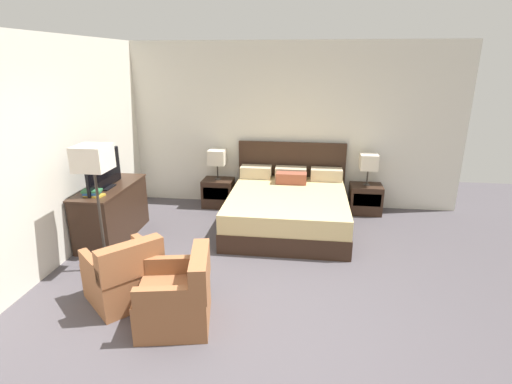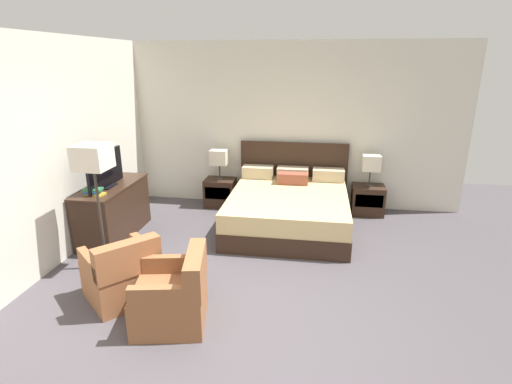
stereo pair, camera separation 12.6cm
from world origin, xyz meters
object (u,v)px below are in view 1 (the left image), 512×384
(bed, at_px, (288,207))
(dresser, at_px, (112,211))
(table_lamp_right, at_px, (369,162))
(floor_lamp, at_px, (93,165))
(tv, at_px, (104,171))
(armchair_by_window, at_px, (125,277))
(book_blue_cover, at_px, (92,193))
(armchair_companion, at_px, (178,298))
(nightstand_right, at_px, (365,199))
(book_small_top, at_px, (92,191))
(table_lamp_left, at_px, (217,157))
(nightstand_left, at_px, (218,193))
(book_red_cover, at_px, (94,195))

(bed, relative_size, dresser, 1.52)
(table_lamp_right, bearing_deg, floor_lamp, -144.68)
(dresser, bearing_deg, tv, -88.36)
(armchair_by_window, height_order, floor_lamp, floor_lamp)
(dresser, xyz_separation_m, book_blue_cover, (-0.01, -0.44, 0.43))
(armchair_by_window, xyz_separation_m, armchair_companion, (0.70, -0.31, 0.00))
(nightstand_right, height_order, dresser, dresser)
(armchair_by_window, bearing_deg, table_lamp_right, 46.33)
(nightstand_right, height_order, book_small_top, book_small_top)
(table_lamp_left, distance_m, armchair_companion, 3.43)
(table_lamp_right, bearing_deg, nightstand_left, -179.97)
(table_lamp_right, bearing_deg, armchair_companion, -123.37)
(book_blue_cover, relative_size, armchair_companion, 0.24)
(nightstand_right, relative_size, armchair_by_window, 0.55)
(table_lamp_left, distance_m, armchair_by_window, 3.13)
(table_lamp_right, bearing_deg, book_blue_cover, -152.88)
(armchair_by_window, bearing_deg, armchair_companion, -23.99)
(table_lamp_right, xyz_separation_m, book_blue_cover, (-3.82, -1.95, -0.06))
(armchair_companion, bearing_deg, armchair_by_window, 156.01)
(nightstand_left, distance_m, armchair_companion, 3.38)
(book_small_top, relative_size, armchair_by_window, 0.25)
(nightstand_right, height_order, floor_lamp, floor_lamp)
(tv, bearing_deg, nightstand_right, 22.84)
(book_red_cover, distance_m, book_blue_cover, 0.04)
(table_lamp_right, xyz_separation_m, armchair_by_window, (-2.91, -3.05, -0.61))
(tv, xyz_separation_m, armchair_companion, (1.59, -1.76, -0.75))
(bed, bearing_deg, armchair_companion, -109.58)
(nightstand_right, xyz_separation_m, table_lamp_right, (-0.00, 0.00, 0.65))
(dresser, bearing_deg, bed, 16.91)
(book_red_cover, bearing_deg, bed, 25.71)
(table_lamp_right, distance_m, dresser, 4.13)
(book_red_cover, bearing_deg, table_lamp_right, 27.29)
(nightstand_left, bearing_deg, armchair_companion, -83.96)
(table_lamp_left, relative_size, floor_lamp, 0.34)
(table_lamp_right, xyz_separation_m, book_small_top, (-3.81, -1.95, -0.03))
(tv, bearing_deg, bed, 18.75)
(book_red_cover, distance_m, armchair_companion, 2.17)
(armchair_by_window, bearing_deg, tv, 121.69)
(table_lamp_right, height_order, armchair_by_window, table_lamp_right)
(book_blue_cover, height_order, floor_lamp, floor_lamp)
(tv, bearing_deg, table_lamp_left, 52.39)
(bed, relative_size, table_lamp_right, 3.91)
(bed, xyz_separation_m, nightstand_right, (1.28, 0.75, -0.06))
(nightstand_right, relative_size, armchair_companion, 0.66)
(table_lamp_right, relative_size, armchair_by_window, 0.55)
(nightstand_left, distance_m, nightstand_right, 2.57)
(floor_lamp, bearing_deg, table_lamp_right, 35.32)
(book_red_cover, relative_size, book_small_top, 1.03)
(bed, height_order, armchair_companion, bed)
(dresser, xyz_separation_m, book_red_cover, (0.02, -0.44, 0.40))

